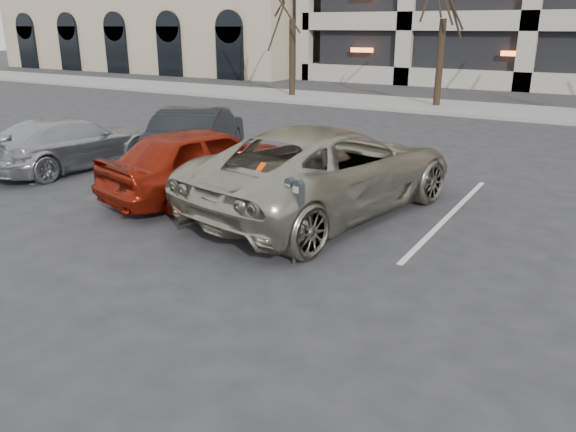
% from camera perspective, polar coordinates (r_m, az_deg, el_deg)
% --- Properties ---
extents(ground, '(140.00, 140.00, 0.00)m').
position_cam_1_polar(ground, '(9.05, 3.56, -2.51)').
color(ground, '#28282B').
rests_on(ground, ground).
extents(sidewalk, '(80.00, 4.00, 0.12)m').
position_cam_1_polar(sidewalk, '(24.04, 21.75, 9.81)').
color(sidewalk, gray).
rests_on(sidewalk, ground).
extents(stall_lines, '(16.90, 5.20, 0.00)m').
position_cam_1_polar(stall_lines, '(11.59, 2.68, 2.37)').
color(stall_lines, silver).
rests_on(stall_lines, ground).
extents(parking_meter, '(0.34, 0.20, 1.25)m').
position_cam_1_polar(parking_meter, '(7.84, 0.63, 1.55)').
color(parking_meter, black).
rests_on(parking_meter, ground).
extents(suv_silver, '(3.66, 6.12, 1.60)m').
position_cam_1_polar(suv_silver, '(10.27, 3.97, 4.75)').
color(suv_silver, '#A6A28D').
rests_on(suv_silver, ground).
extents(car_red, '(2.65, 4.51, 1.44)m').
position_cam_1_polar(car_red, '(11.35, -8.53, 5.55)').
color(car_red, maroon).
rests_on(car_red, ground).
extents(car_dark, '(3.14, 4.51, 1.41)m').
position_cam_1_polar(car_dark, '(14.26, -9.08, 8.17)').
color(car_dark, black).
rests_on(car_dark, ground).
extents(car_silver, '(1.98, 4.35, 1.24)m').
position_cam_1_polar(car_silver, '(14.50, -21.20, 6.96)').
color(car_silver, '#AAADB2').
rests_on(car_silver, ground).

